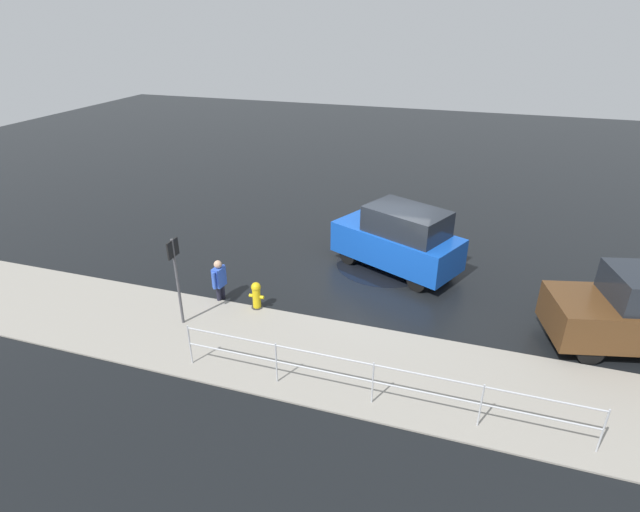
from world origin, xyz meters
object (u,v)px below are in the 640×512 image
(fire_hydrant, at_px, (256,296))
(moving_hatchback, at_px, (399,239))
(pedestrian, at_px, (219,278))
(sign_post, at_px, (176,270))

(fire_hydrant, bearing_deg, moving_hatchback, -132.66)
(pedestrian, bearing_deg, moving_hatchback, -142.46)
(fire_hydrant, relative_size, pedestrian, 0.66)
(moving_hatchback, bearing_deg, pedestrian, 37.54)
(moving_hatchback, distance_m, fire_hydrant, 4.78)
(fire_hydrant, relative_size, sign_post, 0.33)
(moving_hatchback, xyz_separation_m, sign_post, (4.73, 4.74, 0.55))
(fire_hydrant, xyz_separation_m, sign_post, (1.52, 1.26, 1.18))
(moving_hatchback, bearing_deg, sign_post, 45.07)
(fire_hydrant, distance_m, sign_post, 2.30)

